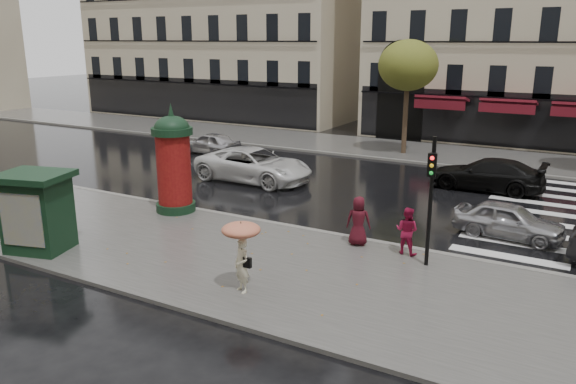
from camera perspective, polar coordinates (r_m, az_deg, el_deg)
The scene contains 17 objects.
ground at distance 17.37m, azimuth -0.75°, elevation -7.27°, with size 160.00×160.00×0.00m, color black.
near_sidewalk at distance 16.95m, azimuth -1.60°, elevation -7.65°, with size 90.00×7.00×0.12m, color #474744.
far_sidewalk at distance 34.48m, azimuth 15.30°, elevation 3.73°, with size 90.00×6.00×0.12m, color #474744.
near_kerb at distance 19.82m, azimuth 3.61°, elevation -4.16°, with size 90.00×0.25×0.14m, color slate.
far_kerb at distance 31.63m, azimuth 13.94°, elevation 2.83°, with size 90.00×0.25×0.14m, color slate.
zebra_crossing at distance 24.48m, azimuth 23.37°, elevation -1.77°, with size 3.60×11.75×0.01m, color silver.
tree_far_left at distance 33.45m, azimuth 12.10°, elevation 12.43°, with size 3.40×3.40×6.64m.
woman_umbrella at distance 14.83m, azimuth -4.75°, elevation -5.43°, with size 1.04×1.04×1.99m.
woman_red at distance 17.94m, azimuth 11.99°, elevation -3.86°, with size 0.74×0.57×1.52m, color #B21541.
man_burgundy at distance 18.44m, azimuth 7.17°, elevation -2.93°, with size 0.80×0.52×1.63m, color #440D17.
morris_column at distance 22.06m, azimuth -11.56°, elevation 3.17°, with size 1.57×1.57×4.23m.
traffic_light at distance 16.65m, azimuth 14.32°, elevation 0.24°, with size 0.26×0.37×3.89m.
newsstand at distance 19.42m, azimuth -24.15°, elevation -1.75°, with size 2.49×2.26×2.53m.
car_silver at distance 20.79m, azimuth 21.54°, elevation -2.69°, with size 1.47×3.67×1.25m, color #A2A2A7.
car_white at distance 27.02m, azimuth -3.50°, elevation 2.75°, with size 2.66×5.77×1.60m, color silver.
car_black at distance 26.98m, azimuth 19.55°, elevation 1.70°, with size 2.03×4.99×1.45m, color black.
car_far_silver at distance 33.79m, azimuth -7.86°, elevation 4.94°, with size 1.56×3.87×1.32m, color #B9B8BD.
Camera 1 is at (8.05, -13.87, 6.68)m, focal length 35.00 mm.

